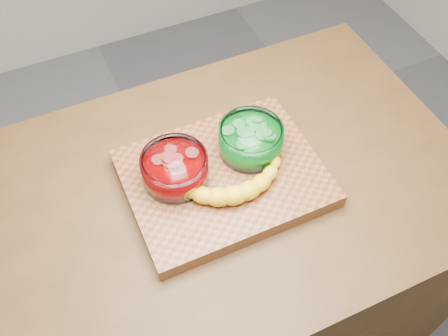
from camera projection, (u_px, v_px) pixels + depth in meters
name	position (u px, v px, depth m)	size (l,w,h in m)	color
ground	(224.00, 318.00, 1.91)	(3.50, 3.50, 0.00)	#56575B
counter	(224.00, 266.00, 1.55)	(1.20, 0.80, 0.90)	#482E15
cutting_board	(224.00, 178.00, 1.17)	(0.45, 0.35, 0.04)	brown
bowl_red	(175.00, 169.00, 1.12)	(0.15, 0.15, 0.07)	white
bowl_green	(251.00, 140.00, 1.17)	(0.15, 0.15, 0.07)	white
banana	(231.00, 180.00, 1.12)	(0.30, 0.15, 0.04)	yellow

